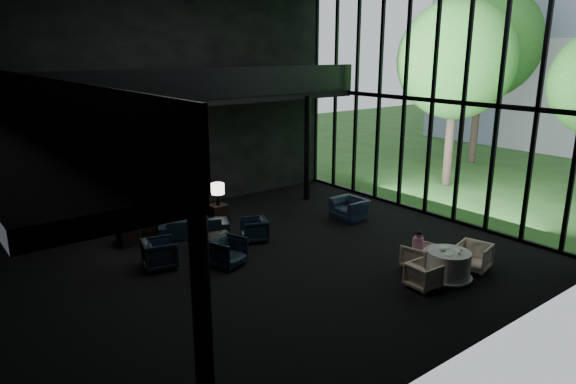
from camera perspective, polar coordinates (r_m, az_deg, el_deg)
floor at (r=14.40m, az=-2.42°, el=-7.56°), size 14.00×12.00×0.02m
wall_back at (r=18.55m, az=-13.56°, el=10.02°), size 14.00×0.04×8.00m
wall_front at (r=9.18m, az=19.64°, el=4.33°), size 14.00×0.04×8.00m
curtain_wall at (r=18.24m, az=15.78°, el=9.79°), size 0.20×12.00×8.00m
mezzanine_left at (r=11.07m, az=-28.98°, el=5.07°), size 2.00×12.00×0.25m
mezzanine_back at (r=18.10m, az=-9.30°, el=10.12°), size 12.00×2.00×0.25m
railing_left at (r=11.19m, az=-24.32°, el=8.84°), size 0.06×12.00×1.00m
railing_back at (r=17.19m, az=-7.74°, el=11.91°), size 12.00×0.06×1.00m
column_sw at (r=6.81m, az=-9.33°, el=-16.98°), size 0.24×0.24×4.00m
column_nw at (r=17.12m, az=-28.04°, el=1.40°), size 0.24×0.24×4.00m
column_ne at (r=19.69m, az=2.15°, el=4.85°), size 0.24×0.24×4.00m
tree_near at (r=22.63m, az=18.19°, el=13.74°), size 4.80×4.80×7.65m
tree_far at (r=27.90m, az=20.85°, el=15.26°), size 5.60×5.60×8.80m
console at (r=16.87m, az=-12.58°, el=-3.26°), size 2.00×0.45×0.64m
bronze_urn at (r=16.53m, az=-12.61°, el=-0.43°), size 0.72×0.72×1.33m
side_table_left at (r=16.09m, az=-17.34°, el=-4.58°), size 0.55×0.55×0.61m
table_lamp_left at (r=16.00m, az=-17.80°, el=-1.62°), size 0.44×0.44×0.73m
side_table_right at (r=17.54m, az=-7.81°, el=-2.35°), size 0.55×0.55×0.60m
table_lamp_right at (r=17.26m, az=-7.82°, el=0.26°), size 0.45×0.45×0.75m
sofa at (r=16.30m, az=-10.43°, el=-3.36°), size 2.31×1.50×0.87m
lounge_armchair_west at (r=14.15m, az=-14.07°, el=-6.34°), size 1.08×1.12×0.97m
lounge_armchair_east at (r=15.68m, az=-3.77°, el=-4.09°), size 0.94×0.97×0.78m
lounge_armchair_south at (r=13.95m, az=-6.80°, el=-6.29°), size 1.18×1.14×0.96m
window_armchair at (r=17.71m, az=6.86°, el=-1.45°), size 0.76×1.16×1.01m
coffee_table at (r=15.19m, az=-8.07°, el=-5.62°), size 1.13×1.13×0.40m
dining_table at (r=13.74m, az=17.36°, el=-7.97°), size 1.23×1.23×0.75m
dining_chair_north at (r=14.20m, az=14.25°, el=-6.81°), size 0.81×0.78×0.72m
dining_chair_east at (r=14.48m, az=19.94°, el=-6.58°), size 0.94×0.98×0.84m
dining_chair_west at (r=13.10m, az=14.82°, el=-8.94°), size 0.63×0.67×0.66m
child at (r=14.09m, az=14.28°, el=-5.32°), size 0.28×0.28×0.59m
plate_a at (r=13.39m, az=17.40°, el=-6.61°), size 0.32×0.32×0.02m
plate_b at (r=13.80m, az=17.04°, el=-5.91°), size 0.24×0.24×0.02m
saucer at (r=13.70m, az=18.30°, el=-6.18°), size 0.20×0.20×0.01m
coffee_cup at (r=13.71m, az=18.68°, el=-6.07°), size 0.08×0.08×0.05m
cereal_bowl at (r=13.56m, az=16.80°, el=-6.13°), size 0.16×0.16×0.08m
cream_pot at (r=13.44m, az=18.52°, el=-6.49°), size 0.07×0.07×0.08m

